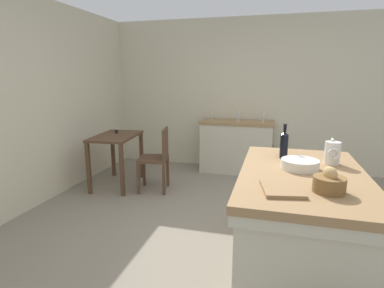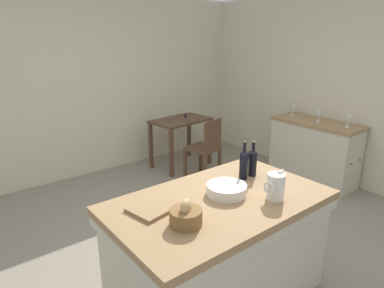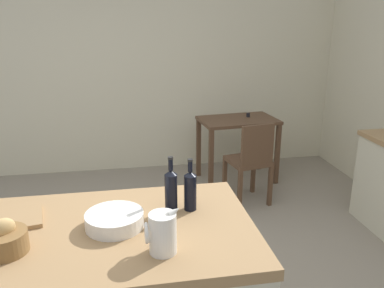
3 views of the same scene
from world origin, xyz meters
name	(u,v)px [view 1 (image 1 of 3)]	position (x,y,z in m)	size (l,w,h in m)	color
ground_plane	(234,237)	(0.00, 0.00, 0.00)	(6.76, 6.76, 0.00)	gray
wall_back	(13,105)	(0.00, 2.60, 1.30)	(5.32, 0.12, 2.60)	beige
wall_right	(256,95)	(2.60, 0.00, 1.30)	(0.12, 5.20, 2.60)	beige
island_table	(299,218)	(-0.39, -0.58, 0.47)	(1.65, 0.98, 0.87)	#99754C
side_cabinet	(236,146)	(2.26, 0.28, 0.44)	(0.52, 1.23, 0.88)	#99754C
writing_desk	(116,144)	(1.11, 1.93, 0.64)	(0.95, 0.65, 0.82)	#513826
wooden_chair	(157,157)	(1.06, 1.26, 0.50)	(0.47, 0.47, 0.91)	#513826
pitcher	(332,153)	(-0.08, -0.84, 0.98)	(0.17, 0.13, 0.24)	silver
wash_bowl	(300,164)	(-0.30, -0.56, 0.91)	(0.31, 0.31, 0.08)	silver
bread_basket	(329,183)	(-0.80, -0.71, 0.94)	(0.21, 0.21, 0.17)	brown
cutting_board	(282,189)	(-0.86, -0.41, 0.89)	(0.32, 0.26, 0.02)	#99754C
wine_bottle_dark	(284,143)	(0.12, -0.43, 1.00)	(0.07, 0.07, 0.31)	black
wine_bottle_amber	(284,144)	(0.01, -0.43, 1.01)	(0.07, 0.07, 0.33)	black
wine_glass_far_left	(263,115)	(2.27, -0.15, 1.00)	(0.07, 0.07, 0.17)	white
wine_glass_left	(238,114)	(2.24, 0.26, 1.00)	(0.07, 0.07, 0.17)	white
wine_glass_middle	(212,114)	(2.30, 0.72, 0.99)	(0.07, 0.07, 0.16)	white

